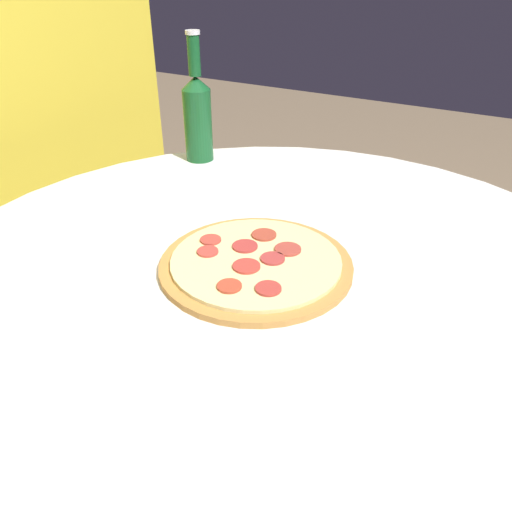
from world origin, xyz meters
The scene contains 3 objects.
table centered at (0.00, 0.00, 0.58)m, with size 1.10×1.10×0.76m.
pizza centered at (-0.01, 0.03, 0.76)m, with size 0.29×0.29×0.02m.
beer_bottle centered at (0.32, 0.37, 0.86)m, with size 0.06×0.06×0.27m.
Camera 1 is at (-0.55, -0.29, 1.16)m, focal length 35.00 mm.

